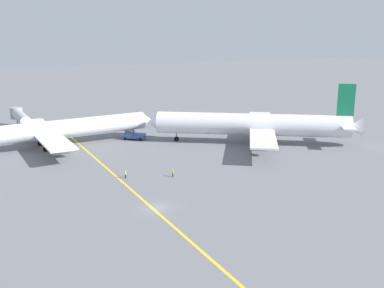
% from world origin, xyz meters
% --- Properties ---
extents(ground_plane, '(600.00, 600.00, 0.00)m').
position_xyz_m(ground_plane, '(0.00, 0.00, 0.00)').
color(ground_plane, slate).
extents(taxiway_stripe, '(13.77, 119.32, 0.01)m').
position_xyz_m(taxiway_stripe, '(-1.79, 10.00, 0.00)').
color(taxiway_stripe, yellow).
rests_on(taxiway_stripe, ground).
extents(airliner_at_gate_left, '(55.54, 40.01, 15.94)m').
position_xyz_m(airliner_at_gate_left, '(-12.97, 49.61, 4.68)').
color(airliner_at_gate_left, white).
rests_on(airliner_at_gate_left, ground).
extents(airliner_being_pushed, '(52.82, 41.98, 16.69)m').
position_xyz_m(airliner_being_pushed, '(38.16, 33.73, 5.24)').
color(airliner_being_pushed, silver).
rests_on(airliner_being_pushed, ground).
extents(pushback_tug, '(8.51, 6.32, 2.90)m').
position_xyz_m(pushback_tug, '(8.86, 50.14, 1.23)').
color(pushback_tug, '#2D4C8C').
rests_on(pushback_tug, ground).
extents(ground_crew_wing_walker_right, '(0.36, 0.47, 1.70)m').
position_xyz_m(ground_crew_wing_walker_right, '(-1.27, 17.93, 0.89)').
color(ground_crew_wing_walker_right, black).
rests_on(ground_crew_wing_walker_right, ground).
extents(ground_crew_marshaller_foreground, '(0.36, 0.50, 1.65)m').
position_xyz_m(ground_crew_marshaller_foreground, '(8.37, 15.09, 0.86)').
color(ground_crew_marshaller_foreground, '#2D3351').
rests_on(ground_crew_marshaller_foreground, ground).
extents(jet_bridge, '(5.73, 18.18, 6.18)m').
position_xyz_m(jet_bridge, '(-20.47, 74.35, 4.40)').
color(jet_bridge, '#B7B7BC').
rests_on(jet_bridge, ground).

